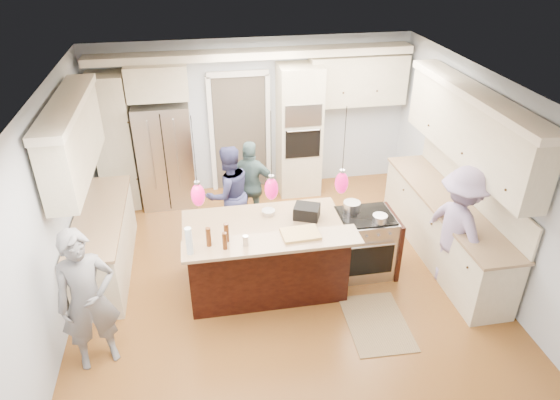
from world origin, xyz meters
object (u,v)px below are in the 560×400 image
(refrigerator, at_px, (166,155))
(kitchen_island, at_px, (266,255))
(island_range, at_px, (365,243))
(person_far_left, at_px, (229,194))
(person_bar_end, at_px, (88,301))

(refrigerator, xyz_separation_m, kitchen_island, (1.30, -2.57, -0.41))
(kitchen_island, bearing_deg, island_range, 3.10)
(island_range, height_order, person_far_left, person_far_left)
(person_bar_end, xyz_separation_m, person_far_left, (1.69, 2.23, -0.09))
(island_range, bearing_deg, person_bar_end, -162.90)
(person_bar_end, distance_m, person_far_left, 2.80)
(kitchen_island, height_order, person_far_left, person_far_left)
(person_far_left, bearing_deg, refrigerator, -76.41)
(refrigerator, distance_m, person_far_left, 1.63)
(refrigerator, distance_m, kitchen_island, 2.91)
(refrigerator, height_order, island_range, refrigerator)
(refrigerator, bearing_deg, person_bar_end, -101.91)
(person_bar_end, relative_size, person_far_left, 1.12)
(refrigerator, height_order, person_far_left, refrigerator)
(refrigerator, xyz_separation_m, island_range, (2.71, -2.49, -0.44))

